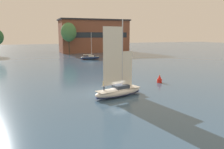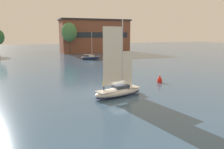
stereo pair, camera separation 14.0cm
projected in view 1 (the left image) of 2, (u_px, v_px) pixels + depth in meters
The scene contains 6 objects.
ground_plane at pixel (119, 96), 35.72m from camera, with size 400.00×400.00×0.00m, color #385675.
waterfront_building at pixel (94, 36), 123.67m from camera, with size 38.75×16.19×18.06m.
tree_shore_left at pixel (69, 32), 107.17m from camera, with size 7.57×7.57×15.58m.
sailboat_main at pixel (119, 90), 35.54m from camera, with size 9.25×4.56×12.26m.
sailboat_moored_near_marina at pixel (90, 58), 87.52m from camera, with size 7.88×2.53×10.71m.
channel_buoy at pixel (159, 79), 45.58m from camera, with size 1.01×1.01×1.84m.
Camera 1 is at (-13.38, -31.79, 10.01)m, focal length 35.00 mm.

